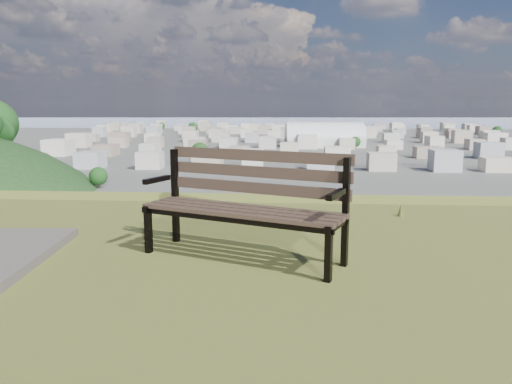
{
  "coord_description": "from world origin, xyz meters",
  "views": [
    {
      "loc": [
        0.94,
        -3.33,
        26.46
      ],
      "look_at": [
        0.49,
        3.21,
        25.3
      ],
      "focal_mm": 35.0,
      "sensor_mm": 36.0,
      "label": 1
    }
  ],
  "objects": [
    {
      "name": "bay_water",
      "position": [
        0.0,
        900.0,
        0.0
      ],
      "size": [
        2400.0,
        700.0,
        0.12
      ],
      "primitive_type": "cube",
      "color": "#828CA5",
      "rests_on": "ground"
    },
    {
      "name": "city_trees",
      "position": [
        -26.39,
        319.0,
        4.83
      ],
      "size": [
        406.52,
        387.2,
        9.98
      ],
      "color": "#34231A",
      "rests_on": "ground"
    },
    {
      "name": "far_hills",
      "position": [
        -60.92,
        1402.93,
        25.47
      ],
      "size": [
        2050.0,
        340.0,
        60.0
      ],
      "color": "#838DA3",
      "rests_on": "ground"
    },
    {
      "name": "park_bench",
      "position": [
        0.53,
        1.32,
        25.57
      ],
      "size": [
        2.02,
        1.31,
        1.02
      ],
      "rotation": [
        0.0,
        0.0,
        -0.39
      ],
      "color": "#453528",
      "rests_on": "hilltop_mesa"
    },
    {
      "name": "city_blocks",
      "position": [
        0.0,
        394.44,
        3.5
      ],
      "size": [
        395.0,
        361.0,
        7.0
      ],
      "color": "beige",
      "rests_on": "ground"
    },
    {
      "name": "arena",
      "position": [
        22.07,
        312.33,
        4.8
      ],
      "size": [
        50.19,
        25.48,
        20.38
      ],
      "rotation": [
        0.0,
        0.0,
        0.11
      ],
      "color": "silver",
      "rests_on": "ground"
    }
  ]
}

